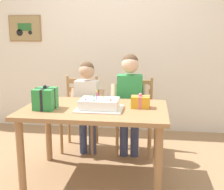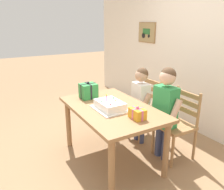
% 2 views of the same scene
% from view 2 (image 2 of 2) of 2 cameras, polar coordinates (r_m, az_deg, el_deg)
% --- Properties ---
extents(ground_plane, '(20.00, 20.00, 0.00)m').
position_cam_2_polar(ground_plane, '(3.14, -0.10, -15.82)').
color(ground_plane, '#997551').
extents(back_wall, '(6.40, 0.11, 2.60)m').
position_cam_2_polar(back_wall, '(3.76, 22.70, 9.82)').
color(back_wall, silver).
rests_on(back_wall, ground).
extents(dining_table, '(1.40, 0.88, 0.75)m').
position_cam_2_polar(dining_table, '(2.83, -0.10, -4.94)').
color(dining_table, '#9E7047').
rests_on(dining_table, ground).
extents(birthday_cake, '(0.44, 0.34, 0.19)m').
position_cam_2_polar(birthday_cake, '(2.70, -0.54, -2.66)').
color(birthday_cake, white).
rests_on(birthday_cake, dining_table).
extents(gift_box_red_large, '(0.20, 0.22, 0.23)m').
position_cam_2_polar(gift_box_red_large, '(3.11, -5.97, 1.04)').
color(gift_box_red_large, '#2D8E42').
rests_on(gift_box_red_large, dining_table).
extents(gift_box_beside_cake, '(0.18, 0.13, 0.15)m').
position_cam_2_polar(gift_box_beside_cake, '(2.47, 6.41, -4.66)').
color(gift_box_beside_cake, gold).
rests_on(gift_box_beside_cake, dining_table).
extents(chair_left, '(0.43, 0.43, 0.92)m').
position_cam_2_polar(chair_left, '(3.59, 8.13, -3.09)').
color(chair_left, '#A87A4C').
rests_on(chair_left, ground).
extents(chair_right, '(0.43, 0.43, 0.92)m').
position_cam_2_polar(chair_right, '(3.12, 16.13, -7.05)').
color(chair_right, '#A87A4C').
rests_on(chair_right, ground).
extents(child_older, '(0.45, 0.26, 1.23)m').
position_cam_2_polar(child_older, '(2.92, 13.27, -2.54)').
color(child_older, '#38426B').
rests_on(child_older, ground).
extents(child_younger, '(0.42, 0.25, 1.14)m').
position_cam_2_polar(child_younger, '(3.30, 7.19, -0.80)').
color(child_younger, '#38426B').
rests_on(child_younger, ground).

